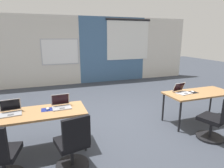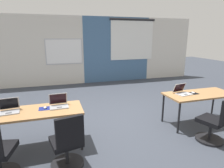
{
  "view_description": "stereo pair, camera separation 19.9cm",
  "coord_description": "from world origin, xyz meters",
  "px_view_note": "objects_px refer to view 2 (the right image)",
  "views": [
    {
      "loc": [
        -1.58,
        -3.91,
        1.99
      ],
      "look_at": [
        -0.02,
        0.45,
        0.82
      ],
      "focal_mm": 30.45,
      "sensor_mm": 36.0,
      "label": 1
    },
    {
      "loc": [
        -1.39,
        -3.97,
        1.99
      ],
      "look_at": [
        -0.02,
        0.45,
        0.82
      ],
      "focal_mm": 30.45,
      "sensor_mm": 36.0,
      "label": 2
    }
  ],
  "objects_px": {
    "laptop_near_right_inner": "(182,92)",
    "chair_near_left_inner": "(68,146)",
    "desk_near_right": "(199,96)",
    "desk_near_left": "(36,114)",
    "mouse_near_right_inner": "(193,93)",
    "laptop_near_left_inner": "(59,104)",
    "laptop_near_left_end": "(9,109)",
    "chair_near_right_inner": "(215,124)",
    "mouse_near_left_inner": "(45,107)"
  },
  "relations": [
    {
      "from": "desk_near_left",
      "to": "desk_near_right",
      "type": "distance_m",
      "value": 3.5
    },
    {
      "from": "chair_near_right_inner",
      "to": "laptop_near_left_end",
      "type": "distance_m",
      "value": 3.76
    },
    {
      "from": "desk_near_right",
      "to": "desk_near_left",
      "type": "bearing_deg",
      "value": 180.0
    },
    {
      "from": "mouse_near_left_inner",
      "to": "chair_near_right_inner",
      "type": "bearing_deg",
      "value": -15.71
    },
    {
      "from": "desk_near_left",
      "to": "mouse_near_left_inner",
      "type": "relative_size",
      "value": 15.89
    },
    {
      "from": "laptop_near_left_inner",
      "to": "chair_near_left_inner",
      "type": "xyz_separation_m",
      "value": [
        0.07,
        -0.83,
        -0.39
      ]
    },
    {
      "from": "desk_near_left",
      "to": "chair_near_right_inner",
      "type": "distance_m",
      "value": 3.31
    },
    {
      "from": "laptop_near_right_inner",
      "to": "mouse_near_left_inner",
      "type": "height_order",
      "value": "laptop_near_right_inner"
    },
    {
      "from": "mouse_near_left_inner",
      "to": "mouse_near_right_inner",
      "type": "bearing_deg",
      "value": -0.21
    },
    {
      "from": "mouse_near_left_inner",
      "to": "chair_near_left_inner",
      "type": "relative_size",
      "value": 0.11
    },
    {
      "from": "desk_near_right",
      "to": "chair_near_left_inner",
      "type": "bearing_deg",
      "value": -166.43
    },
    {
      "from": "chair_near_right_inner",
      "to": "laptop_near_left_inner",
      "type": "height_order",
      "value": "laptop_near_left_inner"
    },
    {
      "from": "desk_near_left",
      "to": "chair_near_left_inner",
      "type": "height_order",
      "value": "chair_near_left_inner"
    },
    {
      "from": "chair_near_right_inner",
      "to": "laptop_near_left_end",
      "type": "relative_size",
      "value": 2.57
    },
    {
      "from": "mouse_near_right_inner",
      "to": "laptop_near_left_end",
      "type": "relative_size",
      "value": 0.29
    },
    {
      "from": "desk_near_right",
      "to": "laptop_near_right_inner",
      "type": "relative_size",
      "value": 4.22
    },
    {
      "from": "laptop_near_left_end",
      "to": "chair_near_left_inner",
      "type": "height_order",
      "value": "laptop_near_left_end"
    },
    {
      "from": "desk_near_left",
      "to": "chair_near_left_inner",
      "type": "relative_size",
      "value": 1.74
    },
    {
      "from": "laptop_near_left_end",
      "to": "laptop_near_left_inner",
      "type": "distance_m",
      "value": 0.83
    },
    {
      "from": "laptop_near_right_inner",
      "to": "chair_near_left_inner",
      "type": "relative_size",
      "value": 0.41
    },
    {
      "from": "desk_near_right",
      "to": "mouse_near_left_inner",
      "type": "relative_size",
      "value": 15.89
    },
    {
      "from": "mouse_near_right_inner",
      "to": "laptop_near_left_end",
      "type": "height_order",
      "value": "laptop_near_left_end"
    },
    {
      "from": "desk_near_left",
      "to": "laptop_near_left_end",
      "type": "xyz_separation_m",
      "value": [
        -0.44,
        0.08,
        0.11
      ]
    },
    {
      "from": "laptop_near_right_inner",
      "to": "chair_near_left_inner",
      "type": "bearing_deg",
      "value": -172.6
    },
    {
      "from": "desk_near_left",
      "to": "laptop_near_right_inner",
      "type": "bearing_deg",
      "value": 1.75
    },
    {
      "from": "chair_near_left_inner",
      "to": "mouse_near_right_inner",
      "type": "bearing_deg",
      "value": -176.74
    },
    {
      "from": "laptop_near_right_inner",
      "to": "laptop_near_left_end",
      "type": "bearing_deg",
      "value": 170.22
    },
    {
      "from": "laptop_near_right_inner",
      "to": "laptop_near_left_end",
      "type": "relative_size",
      "value": 1.06
    },
    {
      "from": "desk_near_right",
      "to": "mouse_near_right_inner",
      "type": "distance_m",
      "value": 0.17
    },
    {
      "from": "mouse_near_right_inner",
      "to": "desk_near_right",
      "type": "bearing_deg",
      "value": -19.32
    },
    {
      "from": "desk_near_left",
      "to": "chair_near_right_inner",
      "type": "height_order",
      "value": "chair_near_right_inner"
    },
    {
      "from": "laptop_near_right_inner",
      "to": "mouse_near_right_inner",
      "type": "bearing_deg",
      "value": -19.88
    },
    {
      "from": "desk_near_right",
      "to": "laptop_near_left_inner",
      "type": "bearing_deg",
      "value": 178.24
    },
    {
      "from": "mouse_near_right_inner",
      "to": "laptop_near_left_inner",
      "type": "distance_m",
      "value": 2.96
    },
    {
      "from": "chair_near_right_inner",
      "to": "chair_near_left_inner",
      "type": "distance_m",
      "value": 2.73
    },
    {
      "from": "chair_near_right_inner",
      "to": "mouse_near_left_inner",
      "type": "relative_size",
      "value": 9.14
    },
    {
      "from": "laptop_near_right_inner",
      "to": "laptop_near_left_end",
      "type": "distance_m",
      "value": 3.53
    },
    {
      "from": "laptop_near_left_end",
      "to": "desk_near_right",
      "type": "bearing_deg",
      "value": -7.26
    },
    {
      "from": "chair_near_right_inner",
      "to": "mouse_near_left_inner",
      "type": "distance_m",
      "value": 3.19
    },
    {
      "from": "laptop_near_left_end",
      "to": "mouse_near_left_inner",
      "type": "height_order",
      "value": "laptop_near_left_end"
    },
    {
      "from": "desk_near_left",
      "to": "mouse_near_right_inner",
      "type": "relative_size",
      "value": 15.4
    },
    {
      "from": "desk_near_left",
      "to": "mouse_near_left_inner",
      "type": "bearing_deg",
      "value": 21.77
    },
    {
      "from": "desk_near_right",
      "to": "laptop_near_right_inner",
      "type": "distance_m",
      "value": 0.43
    },
    {
      "from": "laptop_near_right_inner",
      "to": "laptop_near_left_end",
      "type": "height_order",
      "value": "laptop_near_left_end"
    },
    {
      "from": "laptop_near_left_inner",
      "to": "mouse_near_left_inner",
      "type": "height_order",
      "value": "laptop_near_left_inner"
    },
    {
      "from": "desk_near_right",
      "to": "mouse_near_right_inner",
      "type": "height_order",
      "value": "mouse_near_right_inner"
    },
    {
      "from": "desk_near_right",
      "to": "mouse_near_right_inner",
      "type": "xyz_separation_m",
      "value": [
        -0.14,
        0.05,
        0.08
      ]
    },
    {
      "from": "mouse_near_right_inner",
      "to": "laptop_near_left_inner",
      "type": "xyz_separation_m",
      "value": [
        -2.96,
        0.05,
        0.03
      ]
    },
    {
      "from": "desk_near_right",
      "to": "mouse_near_left_inner",
      "type": "xyz_separation_m",
      "value": [
        -3.35,
        0.06,
        0.08
      ]
    },
    {
      "from": "laptop_near_left_inner",
      "to": "mouse_near_left_inner",
      "type": "distance_m",
      "value": 0.25
    }
  ]
}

